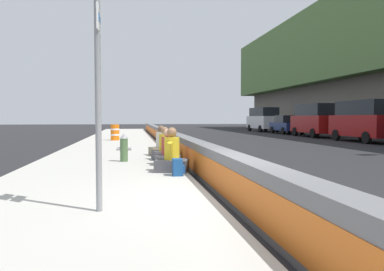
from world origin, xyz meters
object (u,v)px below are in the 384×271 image
seated_person_foreground (172,158)px  parked_car_farther (263,119)px  parked_car_far (287,125)px  parked_car_midline (316,120)px  route_sign_post (98,70)px  seated_person_far (161,146)px  seated_person_middle (168,153)px  parked_car_fourth (365,120)px  construction_barrel (115,132)px  seated_person_rear (165,149)px  fire_hydrant (124,147)px  backpack (178,167)px

seated_person_foreground → parked_car_farther: 32.03m
parked_car_far → parked_car_midline: bearing=179.4°
route_sign_post → seated_person_far: (8.05, -1.53, -1.73)m
seated_person_foreground → parked_car_midline: parked_car_midline is taller
seated_person_middle → parked_car_fourth: (10.29, -13.15, 0.89)m
route_sign_post → seated_person_foreground: size_ratio=3.19×
seated_person_middle → construction_barrel: seated_person_middle is taller
parked_car_far → seated_person_far: bearing=146.0°
seated_person_rear → seated_person_middle: bearing=178.7°
parked_car_fourth → parked_car_midline: (6.20, 0.08, 0.00)m
fire_hydrant → seated_person_foreground: bearing=-152.6°
construction_barrel → parked_car_farther: bearing=-43.8°
route_sign_post → parked_car_fourth: 21.45m
fire_hydrant → construction_barrel: bearing=3.8°
parked_car_midline → parked_car_far: (5.61, -0.06, -0.49)m
route_sign_post → seated_person_middle: bearing=-15.7°
seated_person_rear → route_sign_post: bearing=167.0°
seated_person_rear → parked_car_far: bearing=-32.2°
seated_person_foreground → seated_person_middle: 1.43m
seated_person_rear → parked_car_midline: (15.19, -13.04, 0.88)m
parked_car_far → seated_person_foreground: bearing=150.8°
parked_car_far → parked_car_farther: bearing=2.1°
parked_car_far → parked_car_farther: 5.79m
backpack → construction_barrel: construction_barrel is taller
seated_person_foreground → parked_car_farther: (29.29, -12.94, 0.86)m
seated_person_foreground → seated_person_rear: 2.72m
route_sign_post → parked_car_midline: 26.27m
seated_person_rear → parked_car_fourth: bearing=-55.6°
seated_person_rear → seated_person_far: bearing=0.3°
construction_barrel → route_sign_post: bearing=-178.3°
route_sign_post → parked_car_farther: 36.22m
route_sign_post → backpack: 4.03m
parked_car_fourth → parked_car_midline: 6.20m
seated_person_foreground → parked_car_midline: size_ratio=0.22×
fire_hydrant → parked_car_farther: (26.87, -14.19, 0.77)m
seated_person_far → parked_car_farther: bearing=-27.1°
seated_person_rear → parked_car_fourth: size_ratio=0.21×
seated_person_foreground → parked_car_midline: 22.21m
route_sign_post → parked_car_farther: size_ratio=0.70×
seated_person_middle → fire_hydrant: bearing=52.3°
construction_barrel → fire_hydrant: bearing=-176.2°
seated_person_middle → parked_car_fourth: size_ratio=0.20×
parked_car_far → seated_person_rear: bearing=147.8°
seated_person_far → parked_car_fourth: bearing=-60.0°
fire_hydrant → seated_person_foreground: 2.73m
fire_hydrant → seated_person_middle: seated_person_middle is taller
seated_person_far → fire_hydrant: bearing=142.8°
parked_car_farther → parked_car_far: bearing=-177.9°
route_sign_post → fire_hydrant: 6.55m
seated_person_foreground → backpack: bearing=-174.5°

